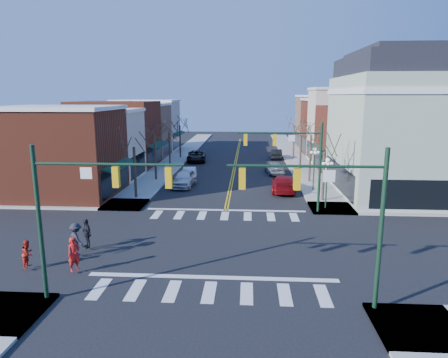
% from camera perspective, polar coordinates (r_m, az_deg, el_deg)
% --- Properties ---
extents(ground, '(160.00, 160.00, 0.00)m').
position_cam_1_polar(ground, '(25.53, -0.74, -9.39)').
color(ground, black).
rests_on(ground, ground).
extents(sidewalk_left, '(3.50, 70.00, 0.15)m').
position_cam_1_polar(sidewalk_left, '(45.91, -9.81, 0.16)').
color(sidewalk_left, '#9E9B93').
rests_on(sidewalk_left, ground).
extents(sidewalk_right, '(3.50, 70.00, 0.15)m').
position_cam_1_polar(sidewalk_right, '(45.22, 12.31, -0.12)').
color(sidewalk_right, '#9E9B93').
rests_on(sidewalk_right, ground).
extents(bldg_left_brick_a, '(10.00, 8.50, 8.00)m').
position_cam_1_polar(bldg_left_brick_a, '(39.82, -22.28, 3.40)').
color(bldg_left_brick_a, maroon).
rests_on(bldg_left_brick_a, ground).
extents(bldg_left_stucco_a, '(10.00, 7.00, 7.50)m').
position_cam_1_polar(bldg_left_stucco_a, '(46.88, -18.19, 4.53)').
color(bldg_left_stucco_a, beige).
rests_on(bldg_left_stucco_a, ground).
extents(bldg_left_brick_b, '(10.00, 9.00, 8.50)m').
position_cam_1_polar(bldg_left_brick_b, '(54.30, -15.14, 6.17)').
color(bldg_left_brick_b, maroon).
rests_on(bldg_left_brick_b, ground).
extents(bldg_left_tan, '(10.00, 7.50, 7.80)m').
position_cam_1_polar(bldg_left_tan, '(62.17, -12.71, 6.64)').
color(bldg_left_tan, '#9C7356').
rests_on(bldg_left_tan, ground).
extents(bldg_left_stucco_b, '(10.00, 8.00, 8.20)m').
position_cam_1_polar(bldg_left_stucco_b, '(69.61, -10.94, 7.41)').
color(bldg_left_stucco_b, beige).
rests_on(bldg_left_stucco_b, ground).
extents(bldg_right_brick_a, '(10.00, 8.50, 8.00)m').
position_cam_1_polar(bldg_right_brick_a, '(51.61, 19.01, 5.38)').
color(bldg_right_brick_a, maroon).
rests_on(bldg_right_brick_a, ground).
extents(bldg_right_stucco, '(10.00, 7.00, 10.00)m').
position_cam_1_polar(bldg_right_stucco, '(59.00, 17.11, 7.21)').
color(bldg_right_stucco, beige).
rests_on(bldg_right_stucco, ground).
extents(bldg_right_brick_b, '(10.00, 8.00, 8.50)m').
position_cam_1_polar(bldg_right_brick_b, '(66.35, 15.58, 7.11)').
color(bldg_right_brick_b, maroon).
rests_on(bldg_right_brick_b, ground).
extents(bldg_right_tan, '(10.00, 8.00, 9.00)m').
position_cam_1_polar(bldg_right_tan, '(74.16, 14.32, 7.83)').
color(bldg_right_tan, '#9C7356').
rests_on(bldg_right_tan, ground).
extents(victorian_corner, '(12.25, 14.25, 13.30)m').
position_cam_1_polar(victorian_corner, '(41.04, 24.74, 7.16)').
color(victorian_corner, '#A1B199').
rests_on(victorian_corner, ground).
extents(traffic_mast_near_left, '(6.60, 0.28, 7.20)m').
position_cam_1_polar(traffic_mast_near_left, '(18.47, -20.04, -3.12)').
color(traffic_mast_near_left, '#14331E').
rests_on(traffic_mast_near_left, ground).
extents(traffic_mast_near_right, '(6.60, 0.28, 7.20)m').
position_cam_1_polar(traffic_mast_near_right, '(17.36, 15.92, -3.79)').
color(traffic_mast_near_right, '#14331E').
rests_on(traffic_mast_near_right, ground).
extents(traffic_mast_far_right, '(6.60, 0.28, 7.20)m').
position_cam_1_polar(traffic_mast_far_right, '(31.68, 10.32, 3.42)').
color(traffic_mast_far_right, '#14331E').
rests_on(traffic_mast_far_right, ground).
extents(lamppost_corner, '(0.36, 0.36, 4.33)m').
position_cam_1_polar(lamppost_corner, '(33.45, 14.51, 0.64)').
color(lamppost_corner, '#14331E').
rests_on(lamppost_corner, ground).
extents(lamppost_midblock, '(0.36, 0.36, 4.33)m').
position_cam_1_polar(lamppost_midblock, '(39.75, 12.78, 2.46)').
color(lamppost_midblock, '#14331E').
rests_on(lamppost_midblock, ground).
extents(tree_left_a, '(0.24, 0.24, 4.76)m').
position_cam_1_polar(tree_left_a, '(36.84, -12.59, 0.82)').
color(tree_left_a, '#382B21').
rests_on(tree_left_a, ground).
extents(tree_left_b, '(0.24, 0.24, 5.04)m').
position_cam_1_polar(tree_left_b, '(44.44, -9.78, 2.98)').
color(tree_left_b, '#382B21').
rests_on(tree_left_b, ground).
extents(tree_left_c, '(0.24, 0.24, 4.55)m').
position_cam_1_polar(tree_left_c, '(52.21, -7.77, 4.08)').
color(tree_left_c, '#382B21').
rests_on(tree_left_c, ground).
extents(tree_left_d, '(0.24, 0.24, 4.90)m').
position_cam_1_polar(tree_left_d, '(59.99, -6.29, 5.28)').
color(tree_left_d, '#382B21').
rests_on(tree_left_d, ground).
extents(tree_right_a, '(0.24, 0.24, 4.62)m').
position_cam_1_polar(tree_right_a, '(36.03, 14.04, 0.39)').
color(tree_right_a, '#382B21').
rests_on(tree_right_a, ground).
extents(tree_right_b, '(0.24, 0.24, 5.18)m').
position_cam_1_polar(tree_right_b, '(43.75, 12.20, 2.83)').
color(tree_right_b, '#382B21').
rests_on(tree_right_b, ground).
extents(tree_right_c, '(0.24, 0.24, 4.83)m').
position_cam_1_polar(tree_right_c, '(51.61, 10.89, 4.04)').
color(tree_right_c, '#382B21').
rests_on(tree_right_c, ground).
extents(tree_right_d, '(0.24, 0.24, 4.97)m').
position_cam_1_polar(tree_right_d, '(59.48, 9.94, 5.16)').
color(tree_right_d, '#382B21').
rests_on(tree_right_d, ground).
extents(car_left_near, '(2.34, 5.14, 1.71)m').
position_cam_1_polar(car_left_near, '(41.42, -5.69, 0.11)').
color(car_left_near, silver).
rests_on(car_left_near, ground).
extents(car_left_mid, '(1.75, 4.15, 1.33)m').
position_cam_1_polar(car_left_mid, '(44.78, -4.99, 0.76)').
color(car_left_mid, white).
rests_on(car_left_mid, ground).
extents(car_left_far, '(3.06, 5.73, 1.53)m').
position_cam_1_polar(car_left_far, '(56.99, -3.97, 3.27)').
color(car_left_far, black).
rests_on(car_left_far, ground).
extents(car_right_near, '(2.64, 5.68, 1.61)m').
position_cam_1_polar(car_right_near, '(39.44, 8.52, -0.64)').
color(car_right_near, maroon).
rests_on(car_right_near, ground).
extents(car_right_mid, '(2.42, 4.72, 1.54)m').
position_cam_1_polar(car_right_mid, '(48.16, 7.21, 1.63)').
color(car_right_mid, '#A7A7AC').
rests_on(car_right_mid, ground).
extents(car_right_far, '(1.69, 4.49, 1.46)m').
position_cam_1_polar(car_right_far, '(59.80, 7.48, 3.57)').
color(car_right_far, black).
rests_on(car_right_far, ground).
extents(pedestrian_red_a, '(0.77, 0.80, 1.84)m').
position_cam_1_polar(pedestrian_red_a, '(22.75, -20.63, -10.02)').
color(pedestrian_red_a, red).
rests_on(pedestrian_red_a, sidewalk_left).
extents(pedestrian_red_b, '(0.58, 0.74, 1.52)m').
position_cam_1_polar(pedestrian_red_b, '(24.25, -26.23, -9.54)').
color(pedestrian_red_b, red).
rests_on(pedestrian_red_b, sidewalk_left).
extents(pedestrian_dark_a, '(1.06, 1.05, 1.80)m').
position_cam_1_polar(pedestrian_dark_a, '(25.83, -19.03, -7.34)').
color(pedestrian_dark_a, black).
rests_on(pedestrian_dark_a, sidewalk_left).
extents(pedestrian_dark_b, '(1.42, 1.32, 1.92)m').
position_cam_1_polar(pedestrian_dark_b, '(24.84, -20.35, -8.05)').
color(pedestrian_dark_b, black).
rests_on(pedestrian_dark_b, sidewalk_left).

